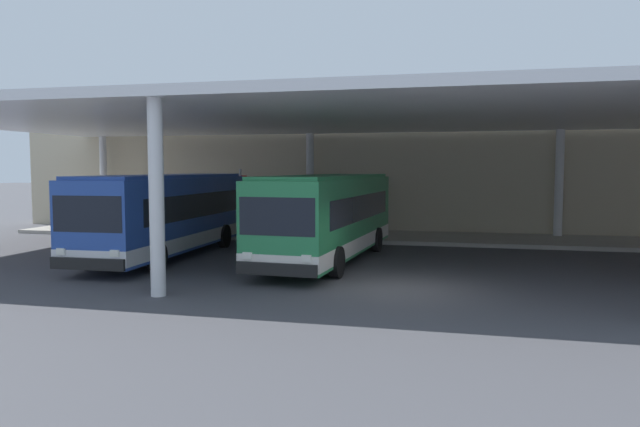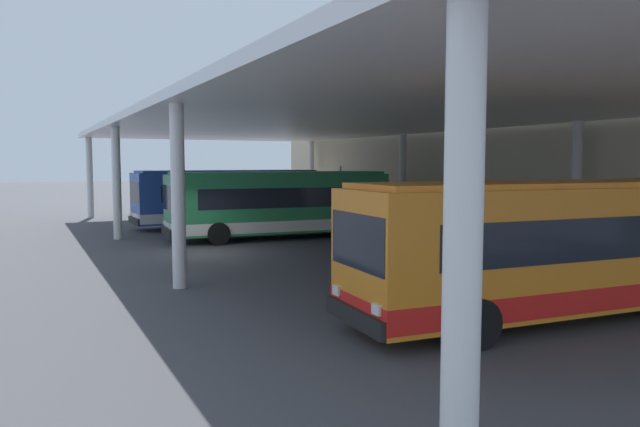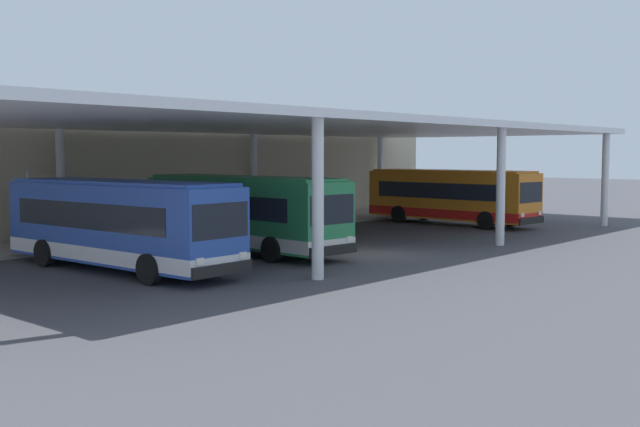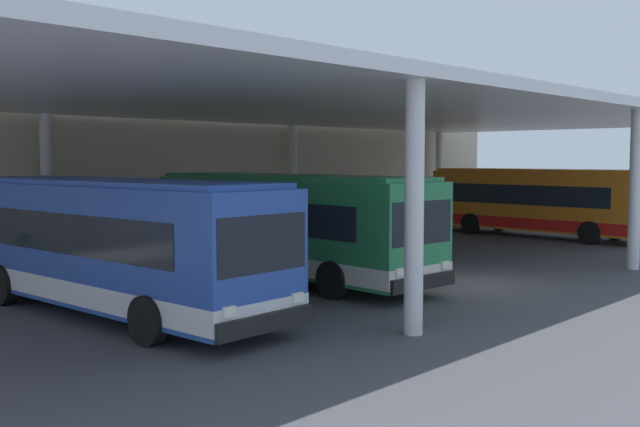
% 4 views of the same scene
% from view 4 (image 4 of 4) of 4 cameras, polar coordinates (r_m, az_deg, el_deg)
% --- Properties ---
extents(ground_plane, '(200.00, 200.00, 0.00)m').
position_cam_4_polar(ground_plane, '(21.95, 11.45, -5.36)').
color(ground_plane, '#47474C').
extents(platform_kerb, '(42.00, 4.50, 0.18)m').
position_cam_4_polar(platform_kerb, '(29.76, -8.18, -2.62)').
color(platform_kerb, '#A39E93').
rests_on(platform_kerb, ground).
extents(station_building_facade, '(48.00, 1.60, 6.69)m').
position_cam_4_polar(station_building_facade, '(32.15, -11.87, 3.66)').
color(station_building_facade, '#C1B293').
rests_on(station_building_facade, ground).
extents(canopy_shelter, '(40.00, 17.00, 5.55)m').
position_cam_4_polar(canopy_shelter, '(25.02, 0.76, 8.10)').
color(canopy_shelter, silver).
rests_on(canopy_shelter, ground).
extents(bus_nearest_bay, '(2.97, 10.61, 3.17)m').
position_cam_4_polar(bus_nearest_bay, '(17.91, -16.15, -2.27)').
color(bus_nearest_bay, '#284CA8').
rests_on(bus_nearest_bay, ground).
extents(bus_second_bay, '(3.17, 10.66, 3.17)m').
position_cam_4_polar(bus_second_bay, '(22.10, -2.59, -0.88)').
color(bus_second_bay, '#28844C').
rests_on(bus_second_bay, ground).
extents(bus_middle_bay, '(3.21, 10.67, 3.17)m').
position_cam_4_polar(bus_middle_bay, '(35.68, 16.62, 0.91)').
color(bus_middle_bay, orange).
rests_on(bus_middle_bay, ground).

